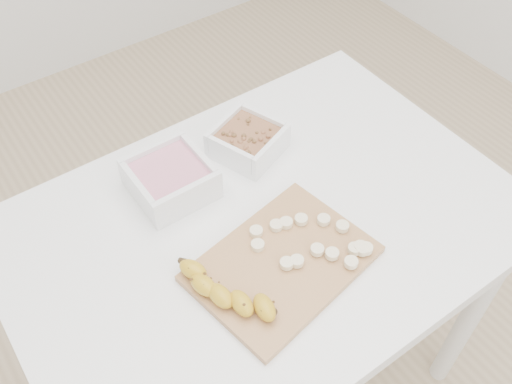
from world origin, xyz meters
TOP-DOWN VIEW (x-y plane):
  - ground at (0.00, 0.00)m, footprint 3.50×3.50m
  - table at (0.00, 0.00)m, footprint 1.00×0.70m
  - bowl_yogurt at (-0.11, 0.18)m, footprint 0.15×0.15m
  - bowl_granola at (0.09, 0.18)m, footprint 0.17×0.17m
  - cutting_board at (-0.04, -0.10)m, footprint 0.36×0.28m
  - banana at (-0.16, -0.11)m, footprint 0.09×0.20m
  - banana_slices at (0.04, -0.11)m, footprint 0.18×0.18m

SIDE VIEW (x-z plane):
  - ground at x=0.00m, z-range 0.00..0.00m
  - table at x=0.00m, z-range 0.28..1.03m
  - cutting_board at x=-0.04m, z-range 0.75..0.76m
  - banana_slices at x=0.04m, z-range 0.77..0.78m
  - banana at x=-0.16m, z-range 0.77..0.80m
  - bowl_granola at x=0.09m, z-range 0.75..0.81m
  - bowl_yogurt at x=-0.11m, z-range 0.75..0.82m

